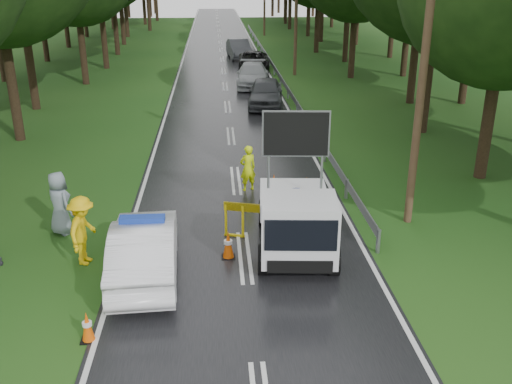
{
  "coord_description": "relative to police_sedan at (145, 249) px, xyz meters",
  "views": [
    {
      "loc": [
        -0.69,
        -13.82,
        7.39
      ],
      "look_at": [
        0.43,
        1.53,
        1.3
      ],
      "focal_mm": 40.0,
      "sensor_mm": 36.0,
      "label": 1
    }
  ],
  "objects": [
    {
      "name": "utility_pole_mid",
      "position": [
        7.77,
        28.77,
        4.32
      ],
      "size": [
        1.4,
        0.24,
        10.0
      ],
      "color": "#4B3222",
      "rests_on": "ground"
    },
    {
      "name": "queue_car_fourth",
      "position": [
        4.06,
        37.38,
        0.04
      ],
      "size": [
        2.17,
        4.96,
        1.58
      ],
      "primitive_type": "imported",
      "rotation": [
        0.0,
        0.0,
        0.11
      ],
      "color": "#44464C",
      "rests_on": "ground"
    },
    {
      "name": "work_truck",
      "position": [
        4.02,
        1.06,
        0.24
      ],
      "size": [
        2.4,
        4.75,
        3.67
      ],
      "rotation": [
        0.0,
        0.0,
        -0.09
      ],
      "color": "gray",
      "rests_on": "ground"
    },
    {
      "name": "officer",
      "position": [
        2.96,
        5.77,
        0.08
      ],
      "size": [
        0.71,
        0.6,
        1.65
      ],
      "primitive_type": "imported",
      "rotation": [
        0.0,
        0.0,
        3.54
      ],
      "color": "#DEFF0D",
      "rests_on": "ground"
    },
    {
      "name": "queue_car_first",
      "position": [
        4.74,
        18.77,
        0.04
      ],
      "size": [
        2.39,
        4.83,
        1.58
      ],
      "primitive_type": "imported",
      "rotation": [
        0.0,
        0.0,
        -0.12
      ],
      "color": "#3A3D42",
      "rests_on": "ground"
    },
    {
      "name": "cone_center",
      "position": [
        2.13,
        0.77,
        -0.36
      ],
      "size": [
        0.38,
        0.38,
        0.8
      ],
      "color": "black",
      "rests_on": "ground"
    },
    {
      "name": "guardrail",
      "position": [
        6.27,
        30.44,
        -0.2
      ],
      "size": [
        0.12,
        60.06,
        0.7
      ],
      "color": "gray",
      "rests_on": "ground"
    },
    {
      "name": "barrier",
      "position": [
        3.33,
        1.77,
        0.08
      ],
      "size": [
        2.56,
        0.79,
        1.09
      ],
      "rotation": [
        0.0,
        0.0,
        -0.28
      ],
      "color": "yellow",
      "rests_on": "ground"
    },
    {
      "name": "utility_pole_near",
      "position": [
        7.77,
        2.77,
        4.32
      ],
      "size": [
        1.4,
        0.24,
        10.0
      ],
      "color": "#4B3222",
      "rests_on": "ground"
    },
    {
      "name": "ground",
      "position": [
        2.57,
        0.77,
        -0.75
      ],
      "size": [
        160.0,
        160.0,
        0.0
      ],
      "primitive_type": "plane",
      "color": "#164112",
      "rests_on": "ground"
    },
    {
      "name": "cone_far",
      "position": [
        3.84,
        5.33,
        -0.39
      ],
      "size": [
        0.35,
        0.35,
        0.75
      ],
      "color": "black",
      "rests_on": "ground"
    },
    {
      "name": "bystander_left",
      "position": [
        -1.67,
        0.77,
        0.2
      ],
      "size": [
        0.93,
        1.34,
        1.9
      ],
      "primitive_type": "imported",
      "rotation": [
        0.0,
        0.0,
        1.37
      ],
      "color": "yellow",
      "rests_on": "ground"
    },
    {
      "name": "queue_car_second",
      "position": [
        4.41,
        24.77,
        -0.01
      ],
      "size": [
        2.44,
        5.22,
        1.47
      ],
      "primitive_type": "imported",
      "rotation": [
        0.0,
        0.0,
        -0.08
      ],
      "color": "#A5A8AD",
      "rests_on": "ground"
    },
    {
      "name": "cone_right",
      "position": [
        4.97,
        5.27,
        -0.44
      ],
      "size": [
        0.3,
        0.3,
        0.64
      ],
      "color": "black",
      "rests_on": "ground"
    },
    {
      "name": "queue_car_third",
      "position": [
        4.91,
        31.17,
        -0.06
      ],
      "size": [
        2.56,
        5.1,
        1.38
      ],
      "primitive_type": "imported",
      "rotation": [
        0.0,
        0.0,
        -0.05
      ],
      "color": "black",
      "rests_on": "ground"
    },
    {
      "name": "cone_left_mid",
      "position": [
        -0.65,
        1.27,
        -0.43
      ],
      "size": [
        0.31,
        0.31,
        0.66
      ],
      "color": "black",
      "rests_on": "ground"
    },
    {
      "name": "road",
      "position": [
        2.57,
        30.77,
        -0.74
      ],
      "size": [
        7.0,
        140.0,
        0.02
      ],
      "primitive_type": "cube",
      "color": "black",
      "rests_on": "ground"
    },
    {
      "name": "civilian",
      "position": [
        4.07,
        1.27,
        0.14
      ],
      "size": [
        1.1,
        1.07,
        1.78
      ],
      "primitive_type": "imported",
      "rotation": [
        0.0,
        0.0,
        0.68
      ],
      "color": "#1C2FB7",
      "rests_on": "ground"
    },
    {
      "name": "police_sedan",
      "position": [
        0.0,
        0.0,
        0.0
      ],
      "size": [
        1.82,
        4.6,
        1.64
      ],
      "rotation": [
        0.0,
        0.0,
        3.2
      ],
      "color": "white",
      "rests_on": "ground"
    },
    {
      "name": "bystander_right",
      "position": [
        -2.74,
        2.7,
        0.21
      ],
      "size": [
        1.1,
        1.08,
        1.91
      ],
      "primitive_type": "imported",
      "rotation": [
        0.0,
        0.0,
        2.38
      ],
      "color": "gray",
      "rests_on": "ground"
    },
    {
      "name": "cone_near_left",
      "position": [
        -0.93,
        -2.72,
        -0.41
      ],
      "size": [
        0.33,
        0.33,
        0.7
      ],
      "color": "black",
      "rests_on": "ground"
    }
  ]
}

